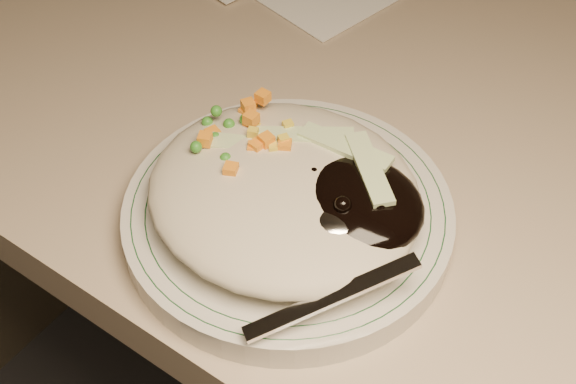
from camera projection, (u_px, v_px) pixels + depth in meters
The scene contains 4 objects.
desk at pixel (479, 254), 0.82m from camera, with size 1.40×0.70×0.74m.
plate at pixel (288, 217), 0.57m from camera, with size 0.23×0.23×0.02m, color silver.
plate_rim at pixel (288, 208), 0.56m from camera, with size 0.22×0.22×0.00m.
meal at pixel (292, 190), 0.54m from camera, with size 0.21×0.19×0.05m.
Camera 1 is at (0.14, 0.85, 1.18)m, focal length 50.00 mm.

